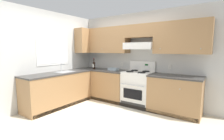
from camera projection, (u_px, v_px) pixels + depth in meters
The scene contains 8 objects.
ground_plane at pixel (94, 116), 3.77m from camera, with size 7.04×7.04×0.00m, color beige.
wall_back at pixel (140, 51), 4.60m from camera, with size 4.68×0.57×2.55m.
wall_left at pixel (56, 56), 4.69m from camera, with size 0.47×4.00×2.55m.
counter_back_run at pixel (128, 88), 4.61m from camera, with size 3.60×0.65×0.91m.
counter_left_run at pixel (59, 89), 4.42m from camera, with size 0.63×1.91×1.13m.
stove at pixel (138, 88), 4.46m from camera, with size 0.76×0.62×1.20m.
wine_bottle at pixel (94, 65), 5.18m from camera, with size 0.08×0.08×0.34m.
bowl at pixel (113, 70), 4.84m from camera, with size 0.28×0.20×0.07m.
Camera 1 is at (2.41, -2.72, 1.52)m, focal length 26.30 mm.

